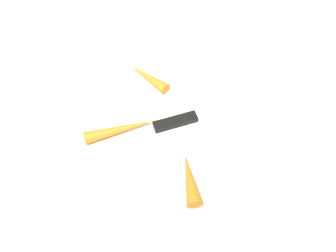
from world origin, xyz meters
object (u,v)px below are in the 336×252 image
at_px(knife, 182,120).
at_px(carrot_longest, 122,129).
at_px(carrot_shortest, 190,179).
at_px(carrot_medium, 148,77).
at_px(cutting_board, 168,128).

height_order(knife, carrot_longest, carrot_longest).
bearing_deg(carrot_shortest, carrot_longest, 41.75).
distance_m(knife, carrot_medium, 0.13).
height_order(knife, carrot_shortest, carrot_shortest).
xyz_separation_m(cutting_board, knife, (0.02, 0.02, 0.01)).
height_order(carrot_longest, carrot_shortest, carrot_shortest).
bearing_deg(carrot_longest, carrot_medium, 53.23).
bearing_deg(knife, cutting_board, -178.35).
distance_m(carrot_longest, carrot_medium, 0.14).
height_order(cutting_board, carrot_medium, carrot_medium).
bearing_deg(carrot_longest, carrot_shortest, -57.19).
distance_m(carrot_longest, carrot_shortest, 0.17).
xyz_separation_m(cutting_board, carrot_medium, (-0.09, 0.09, 0.02)).
bearing_deg(cutting_board, knife, 43.53).
distance_m(cutting_board, carrot_shortest, 0.13).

